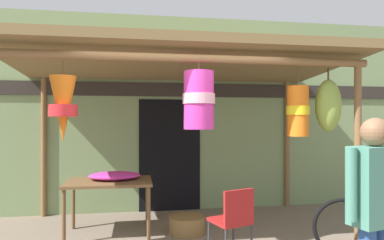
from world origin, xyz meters
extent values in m
cube|color=#7A9360|center=(0.00, 2.40, 1.75)|extent=(11.77, 0.25, 3.51)
cube|color=#2D2823|center=(0.00, 2.25, 2.17)|extent=(10.59, 0.04, 0.24)
cube|color=black|center=(0.04, 2.26, 1.00)|extent=(1.10, 0.03, 2.00)
cylinder|color=brown|center=(2.27, 0.13, 1.18)|extent=(0.09, 0.09, 2.36)
cylinder|color=brown|center=(-2.11, 2.24, 1.18)|extent=(0.09, 0.09, 2.36)
cylinder|color=brown|center=(2.27, 2.24, 1.18)|extent=(0.09, 0.09, 2.36)
cylinder|color=brown|center=(0.08, 0.13, 2.36)|extent=(4.58, 0.10, 0.10)
cylinder|color=brown|center=(0.08, 2.24, 2.51)|extent=(4.58, 0.10, 0.10)
cube|color=olive|center=(0.08, 1.18, 2.48)|extent=(4.88, 2.62, 0.30)
cylinder|color=brown|center=(-1.38, 0.16, 2.22)|extent=(0.01, 0.01, 0.18)
cone|color=orange|center=(-1.38, 0.16, 1.76)|extent=(0.29, 0.29, 0.75)
cylinder|color=red|center=(-1.38, 0.16, 1.74)|extent=(0.32, 0.32, 0.13)
cylinder|color=brown|center=(0.18, 0.12, 2.26)|extent=(0.01, 0.01, 0.10)
cylinder|color=#D13399|center=(0.18, 0.12, 1.87)|extent=(0.36, 0.36, 0.69)
cylinder|color=pink|center=(0.18, 0.12, 1.88)|extent=(0.39, 0.39, 0.12)
cylinder|color=brown|center=(1.49, 0.22, 2.19)|extent=(0.01, 0.01, 0.25)
cylinder|color=orange|center=(1.49, 0.22, 1.75)|extent=(0.27, 0.27, 0.65)
cylinder|color=yellow|center=(1.49, 0.22, 1.75)|extent=(0.29, 0.29, 0.12)
cylinder|color=#4C3D23|center=(1.92, 0.23, 2.24)|extent=(0.02, 0.02, 0.15)
ellipsoid|color=#89A842|center=(1.92, 0.23, 1.82)|extent=(0.34, 0.29, 0.68)
cube|color=brown|center=(-0.94, 1.11, 0.75)|extent=(1.20, 0.78, 0.04)
cylinder|color=brown|center=(-1.49, 0.77, 0.36)|extent=(0.05, 0.05, 0.73)
cylinder|color=brown|center=(-0.39, 0.77, 0.36)|extent=(0.05, 0.05, 0.73)
cylinder|color=brown|center=(-1.49, 1.45, 0.36)|extent=(0.05, 0.05, 0.73)
cylinder|color=brown|center=(-0.39, 1.45, 0.36)|extent=(0.05, 0.05, 0.73)
ellipsoid|color=#D13399|center=(-0.87, 1.19, 0.82)|extent=(0.74, 0.52, 0.11)
ellipsoid|color=orange|center=(-0.76, 1.13, 0.83)|extent=(0.33, 0.26, 0.08)
cube|color=#AD1E1E|center=(0.54, 0.02, 0.44)|extent=(0.51, 0.51, 0.04)
cube|color=#AD1E1E|center=(0.60, -0.15, 0.64)|extent=(0.39, 0.17, 0.40)
cylinder|color=#333338|center=(0.64, 0.25, 0.22)|extent=(0.03, 0.03, 0.44)
cylinder|color=#333338|center=(0.31, 0.13, 0.22)|extent=(0.03, 0.03, 0.44)
cylinder|color=brown|center=(0.16, 0.97, 0.12)|extent=(0.51, 0.51, 0.25)
torus|color=black|center=(1.91, -0.09, 0.33)|extent=(0.70, 0.24, 0.71)
cylinder|color=black|center=(2.32, -0.20, 0.38)|extent=(0.49, 0.17, 0.31)
cylinder|color=black|center=(2.14, -0.15, 0.71)|extent=(0.03, 0.03, 0.30)
cube|color=black|center=(2.14, -0.15, 0.87)|extent=(0.21, 0.13, 0.05)
cube|color=#4C8E7A|center=(1.28, -1.50, 1.12)|extent=(0.44, 0.31, 0.61)
cylinder|color=#4C8E7A|center=(1.04, -1.56, 1.15)|extent=(0.08, 0.08, 0.55)
sphere|color=#896042|center=(1.28, -1.50, 1.54)|extent=(0.22, 0.22, 0.22)
camera|label=1|loc=(-0.55, -3.91, 1.63)|focal=32.14mm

